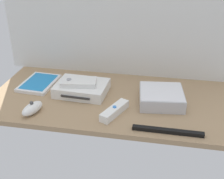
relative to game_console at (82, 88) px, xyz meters
The scene contains 9 objects.
ground_plane 13.88cm from the game_console, ahead, with size 100.00×48.00×2.00cm, color #9E7F5B.
back_wall 39.59cm from the game_console, 59.25° to the left, with size 110.00×1.20×64.00cm, color silver.
game_console is the anchor object (origin of this frame).
mini_computer 33.21cm from the game_console, ahead, with size 18.83×18.83×5.30cm.
game_case 21.29cm from the game_console, 169.11° to the left, with size 14.90×19.91×1.56cm.
remote_wand 21.68cm from the game_console, 40.42° to the right, with size 9.14×15.02×3.40cm.
remote_nunchuk 23.37cm from the game_console, 126.19° to the right, with size 7.25×10.87×5.10cm.
remote_classic_pad 3.45cm from the game_console, 136.79° to the right, with size 15.35×9.88×2.40cm.
sensor_bar 42.52cm from the game_console, 31.51° to the right, with size 24.00×1.80×1.40cm, color black.
Camera 1 is at (19.54, -104.49, 59.77)cm, focal length 47.79 mm.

